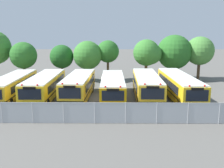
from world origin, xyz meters
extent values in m
plane|color=#595651|center=(0.00, 0.00, 0.00)|extent=(160.00, 160.00, 0.00)
cube|color=yellow|center=(-9.17, 0.24, 1.31)|extent=(2.79, 10.75, 1.92)
cube|color=white|center=(-9.17, 0.24, 2.33)|extent=(2.74, 10.53, 0.12)
cube|color=black|center=(-7.91, 0.58, 1.62)|extent=(0.27, 8.33, 0.69)
cube|color=black|center=(-10.44, 0.51, 1.62)|extent=(0.27, 8.33, 0.69)
cube|color=black|center=(-9.17, 0.24, 0.93)|extent=(2.82, 10.86, 0.10)
cylinder|color=black|center=(-7.95, -3.67, 0.50)|extent=(0.31, 1.01, 1.00)
cylinder|color=black|center=(-8.16, 3.81, 0.50)|extent=(0.31, 1.01, 1.00)
cylinder|color=black|center=(-10.38, 3.75, 0.50)|extent=(0.31, 1.01, 1.00)
cube|color=yellow|center=(-5.49, -0.10, 1.37)|extent=(2.60, 10.38, 2.05)
cube|color=white|center=(-5.49, -0.10, 2.46)|extent=(2.55, 10.17, 0.12)
cube|color=black|center=(-5.44, -5.35, 0.53)|extent=(2.56, 0.18, 0.36)
cube|color=black|center=(-5.44, -5.30, 1.74)|extent=(2.06, 0.08, 0.98)
cube|color=black|center=(-4.22, 0.21, 1.70)|extent=(0.11, 8.08, 0.74)
cube|color=black|center=(-6.76, 0.18, 1.70)|extent=(0.11, 8.08, 0.74)
cube|color=black|center=(-5.49, -0.10, 0.96)|extent=(2.63, 10.48, 0.10)
sphere|color=red|center=(-4.75, -5.13, 2.56)|extent=(0.18, 0.18, 0.18)
sphere|color=red|center=(-6.13, -5.14, 2.56)|extent=(0.18, 0.18, 0.18)
cube|color=black|center=(-5.44, -5.31, 2.30)|extent=(1.13, 0.09, 0.24)
cylinder|color=black|center=(-4.34, -3.87, 0.50)|extent=(0.29, 1.00, 1.00)
cylinder|color=black|center=(-6.56, -3.89, 0.50)|extent=(0.29, 1.00, 1.00)
cylinder|color=black|center=(-4.40, 3.29, 0.50)|extent=(0.29, 1.00, 1.00)
cylinder|color=black|center=(-6.63, 3.27, 0.50)|extent=(0.29, 1.00, 1.00)
cube|color=yellow|center=(-1.77, -0.17, 1.40)|extent=(2.73, 9.76, 2.11)
cube|color=white|center=(-1.77, -0.17, 2.52)|extent=(2.67, 9.57, 0.12)
cube|color=black|center=(-1.91, -5.09, 0.53)|extent=(2.50, 0.23, 0.36)
cube|color=black|center=(-1.91, -5.04, 1.78)|extent=(2.00, 0.12, 1.01)
cube|color=black|center=(-0.52, 0.09, 1.74)|extent=(0.26, 7.56, 0.76)
cube|color=black|center=(-3.00, 0.16, 1.74)|extent=(0.26, 7.56, 0.76)
cube|color=black|center=(-1.77, -0.17, 0.98)|extent=(2.76, 9.86, 0.10)
sphere|color=red|center=(-1.23, -4.89, 2.62)|extent=(0.18, 0.18, 0.18)
sphere|color=red|center=(-2.58, -4.85, 2.62)|extent=(0.18, 0.18, 0.18)
cube|color=black|center=(-1.91, -5.05, 2.36)|extent=(1.10, 0.11, 0.24)
cylinder|color=black|center=(-0.79, -3.65, 0.50)|extent=(0.31, 1.01, 1.00)
cylinder|color=black|center=(-2.95, -3.59, 0.50)|extent=(0.31, 1.01, 1.00)
cylinder|color=black|center=(-0.60, 2.84, 0.50)|extent=(0.31, 1.01, 1.00)
cylinder|color=black|center=(-2.76, 2.90, 0.50)|extent=(0.31, 1.01, 1.00)
cube|color=#EAA80C|center=(1.92, -0.21, 1.32)|extent=(2.52, 10.44, 1.93)
cube|color=white|center=(1.92, -0.21, 2.34)|extent=(2.47, 10.23, 0.12)
cube|color=black|center=(1.98, -5.49, 0.53)|extent=(2.47, 0.18, 0.36)
cube|color=black|center=(1.97, -5.44, 1.67)|extent=(1.98, 0.08, 0.93)
cube|color=black|center=(3.15, 0.10, 1.63)|extent=(0.12, 8.13, 0.70)
cube|color=black|center=(0.69, 0.08, 1.63)|extent=(0.12, 8.13, 0.70)
cube|color=black|center=(1.92, -0.21, 0.93)|extent=(2.55, 10.55, 0.10)
sphere|color=red|center=(2.64, -5.26, 2.44)|extent=(0.18, 0.18, 0.18)
sphere|color=red|center=(1.31, -5.28, 2.44)|extent=(0.18, 0.18, 0.18)
cube|color=black|center=(1.98, -5.45, 2.18)|extent=(1.09, 0.09, 0.24)
cylinder|color=black|center=(3.03, -4.01, 0.50)|extent=(0.29, 1.00, 1.00)
cylinder|color=black|center=(0.89, -4.03, 0.50)|extent=(0.29, 1.00, 1.00)
cylinder|color=black|center=(2.96, 3.21, 0.50)|extent=(0.29, 1.00, 1.00)
cylinder|color=black|center=(0.82, 3.19, 0.50)|extent=(0.29, 1.00, 1.00)
cube|color=yellow|center=(5.62, -0.05, 1.41)|extent=(2.76, 10.40, 2.13)
cube|color=white|center=(5.62, -0.05, 2.54)|extent=(2.71, 10.19, 0.12)
cube|color=black|center=(5.49, -5.29, 0.53)|extent=(2.56, 0.22, 0.36)
cube|color=black|center=(5.49, -5.24, 1.80)|extent=(2.05, 0.11, 1.02)
cube|color=black|center=(6.90, 0.21, 1.76)|extent=(0.24, 8.06, 0.77)
cube|color=black|center=(4.36, 0.28, 1.76)|extent=(0.24, 8.06, 0.77)
cube|color=black|center=(5.62, -0.05, 0.99)|extent=(2.79, 10.50, 0.10)
sphere|color=red|center=(6.19, -5.09, 2.64)|extent=(0.18, 0.18, 0.18)
sphere|color=red|center=(4.81, -5.06, 2.64)|extent=(0.18, 0.18, 0.18)
cube|color=black|center=(5.49, -5.25, 2.38)|extent=(1.13, 0.11, 0.24)
cylinder|color=black|center=(6.64, -3.85, 0.50)|extent=(0.30, 1.01, 1.00)
cylinder|color=black|center=(4.42, -3.80, 0.50)|extent=(0.30, 1.01, 1.00)
cylinder|color=black|center=(6.82, 3.29, 0.50)|extent=(0.30, 1.01, 1.00)
cylinder|color=black|center=(4.60, 3.34, 0.50)|extent=(0.30, 1.01, 1.00)
cube|color=yellow|center=(9.12, -0.10, 1.41)|extent=(2.63, 11.48, 2.12)
cube|color=white|center=(9.12, -0.10, 2.53)|extent=(2.58, 11.25, 0.12)
cube|color=black|center=(9.24, -5.88, 0.53)|extent=(2.44, 0.21, 0.36)
cube|color=black|center=(9.24, -5.83, 1.79)|extent=(1.96, 0.10, 1.02)
cube|color=black|center=(10.32, 0.23, 1.75)|extent=(0.23, 8.92, 0.76)
cube|color=black|center=(7.90, 0.18, 1.75)|extent=(0.23, 8.92, 0.76)
cube|color=black|center=(9.12, -0.10, 0.99)|extent=(2.66, 11.60, 0.10)
sphere|color=red|center=(9.89, -5.65, 2.63)|extent=(0.18, 0.18, 0.18)
sphere|color=red|center=(8.58, -5.68, 2.63)|extent=(0.18, 0.18, 0.18)
cube|color=black|center=(9.24, -5.84, 2.37)|extent=(1.07, 0.10, 0.24)
cylinder|color=black|center=(10.26, -4.39, 0.50)|extent=(0.30, 1.01, 1.00)
cylinder|color=black|center=(8.16, -4.44, 0.50)|extent=(0.30, 1.01, 1.00)
cylinder|color=black|center=(10.09, 3.84, 0.50)|extent=(0.30, 1.01, 1.00)
cylinder|color=black|center=(7.98, 3.80, 0.50)|extent=(0.30, 1.01, 1.00)
cylinder|color=#4C3823|center=(-10.89, 9.04, 1.23)|extent=(0.42, 0.42, 2.46)
sphere|color=#286623|center=(-10.89, 9.04, 3.89)|extent=(3.81, 3.81, 3.81)
sphere|color=#286623|center=(-10.44, 8.65, 4.21)|extent=(2.71, 2.71, 2.71)
cylinder|color=#4C3823|center=(-5.68, 10.28, 1.15)|extent=(0.33, 0.33, 2.29)
sphere|color=#1E561E|center=(-5.68, 10.28, 3.60)|extent=(3.48, 3.48, 3.48)
sphere|color=#1E561E|center=(-5.00, 10.13, 3.40)|extent=(2.07, 2.07, 2.07)
cylinder|color=#4C3823|center=(-1.80, 9.81, 1.15)|extent=(0.31, 0.31, 2.29)
sphere|color=#387A2D|center=(-1.80, 9.81, 3.85)|extent=(4.15, 4.15, 4.15)
sphere|color=#387A2D|center=(-1.55, 9.73, 3.71)|extent=(2.59, 2.59, 2.59)
cylinder|color=#4C3823|center=(1.13, 10.60, 1.54)|extent=(0.35, 0.35, 3.09)
sphere|color=#286623|center=(1.13, 10.60, 4.33)|extent=(3.30, 3.30, 3.30)
sphere|color=#286623|center=(1.00, 10.46, 4.75)|extent=(2.18, 2.18, 2.18)
cylinder|color=#4C3823|center=(6.73, 9.86, 1.39)|extent=(0.43, 0.43, 2.78)
sphere|color=#387A2D|center=(6.73, 9.86, 4.22)|extent=(3.83, 3.83, 3.83)
sphere|color=#387A2D|center=(7.40, 9.74, 4.07)|extent=(3.05, 3.05, 3.05)
cylinder|color=#4C3823|center=(11.08, 11.23, 1.13)|extent=(0.43, 0.43, 2.25)
sphere|color=#286623|center=(11.08, 11.23, 4.19)|extent=(5.17, 5.17, 5.17)
sphere|color=#286623|center=(10.66, 11.56, 4.37)|extent=(2.87, 2.87, 2.87)
cylinder|color=#4C3823|center=(14.89, 11.23, 1.40)|extent=(0.44, 0.44, 2.79)
sphere|color=#478438|center=(14.89, 11.23, 4.39)|extent=(4.25, 4.25, 4.25)
sphere|color=#478438|center=(14.95, 10.91, 4.37)|extent=(3.23, 3.23, 3.23)
cylinder|color=#9EA0A3|center=(-6.87, -7.87, 0.87)|extent=(0.07, 0.07, 1.75)
cylinder|color=#9EA0A3|center=(-4.40, -7.87, 0.87)|extent=(0.07, 0.07, 1.75)
cylinder|color=#9EA0A3|center=(-1.93, -7.87, 0.87)|extent=(0.07, 0.07, 1.75)
cylinder|color=#9EA0A3|center=(0.54, -7.87, 0.87)|extent=(0.07, 0.07, 1.75)
cylinder|color=#9EA0A3|center=(3.00, -7.87, 0.87)|extent=(0.07, 0.07, 1.75)
cylinder|color=#9EA0A3|center=(5.47, -7.87, 0.87)|extent=(0.07, 0.07, 1.75)
cylinder|color=#9EA0A3|center=(7.94, -7.87, 0.87)|extent=(0.07, 0.07, 1.75)
cylinder|color=#9EA0A3|center=(10.41, -7.87, 0.87)|extent=(0.07, 0.07, 1.75)
cube|color=#ADB2B7|center=(0.54, -7.87, 0.87)|extent=(24.68, 0.02, 1.71)
cylinder|color=#9EA0A3|center=(0.54, -7.87, 1.72)|extent=(24.68, 0.04, 0.04)
camera|label=1|loc=(2.10, -27.14, 7.20)|focal=40.78mm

